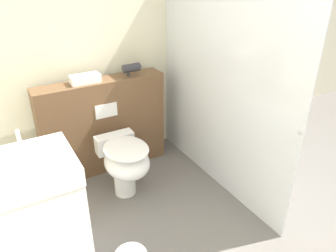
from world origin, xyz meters
TOP-DOWN VIEW (x-y plane):
  - wall_back at (0.00, 2.00)m, footprint 8.00×0.06m
  - partition_panel at (-0.44, 1.77)m, footprint 1.28×0.24m
  - shower_glass at (0.42, 1.02)m, footprint 0.04×1.89m
  - toilet at (-0.45, 1.21)m, footprint 0.40×0.59m
  - sink_vanity at (-1.28, 0.68)m, footprint 0.55×0.52m
  - hair_drier at (-0.10, 1.74)m, footprint 0.20×0.08m
  - folded_towel at (-0.57, 1.77)m, footprint 0.27×0.14m

SIDE VIEW (x-z plane):
  - toilet at x=-0.45m, z-range 0.09..0.64m
  - sink_vanity at x=-1.28m, z-range -0.07..1.03m
  - partition_panel at x=-0.44m, z-range 0.00..0.98m
  - shower_glass at x=0.42m, z-range 0.00..1.99m
  - folded_towel at x=-0.57m, z-range 0.98..1.06m
  - hair_drier at x=-0.10m, z-range 1.00..1.12m
  - wall_back at x=0.00m, z-range 0.00..2.50m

